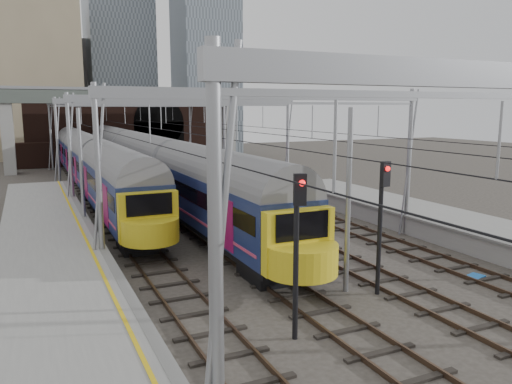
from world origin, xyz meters
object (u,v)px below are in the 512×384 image
train_main (128,155)px  signal_near_left (297,238)px  train_second (87,160)px  signal_near_centre (382,212)px

train_main → signal_near_left: (-1.75, -36.17, 0.66)m
train_main → train_second: 4.75m
signal_near_centre → train_second: bearing=94.8°
train_main → train_second: train_main is taller
signal_near_left → train_second: bearing=110.9°
train_second → signal_near_left: (2.25, -33.60, 0.72)m
signal_near_centre → signal_near_left: bearing=-164.7°
train_second → signal_near_left: 33.68m
train_main → signal_near_centre: size_ratio=13.17×
train_main → signal_near_left: signal_near_left is taller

